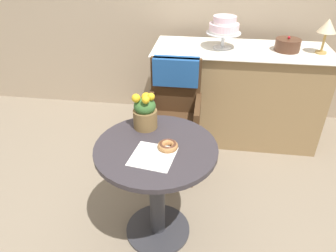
# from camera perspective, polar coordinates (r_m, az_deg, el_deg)

# --- Properties ---
(ground_plane) EXTENTS (8.00, 8.00, 0.00)m
(ground_plane) POSITION_cam_1_polar(r_m,az_deg,el_deg) (2.29, -1.84, -18.50)
(ground_plane) COLOR gray
(cafe_table) EXTENTS (0.72, 0.72, 0.72)m
(cafe_table) POSITION_cam_1_polar(r_m,az_deg,el_deg) (1.93, -2.10, -8.85)
(cafe_table) COLOR #332D33
(cafe_table) RESTS_ON ground
(wicker_chair) EXTENTS (0.42, 0.45, 0.95)m
(wicker_chair) POSITION_cam_1_polar(r_m,az_deg,el_deg) (2.47, 1.17, 4.79)
(wicker_chair) COLOR #472D19
(wicker_chair) RESTS_ON ground
(paper_napkin) EXTENTS (0.26, 0.26, 0.00)m
(paper_napkin) POSITION_cam_1_polar(r_m,az_deg,el_deg) (1.72, -2.81, -5.57)
(paper_napkin) COLOR white
(paper_napkin) RESTS_ON cafe_table
(donut_front) EXTENTS (0.12, 0.12, 0.04)m
(donut_front) POSITION_cam_1_polar(r_m,az_deg,el_deg) (1.77, -0.03, -3.59)
(donut_front) COLOR #AD7542
(donut_front) RESTS_ON cafe_table
(flower_vase) EXTENTS (0.15, 0.15, 0.24)m
(flower_vase) POSITION_cam_1_polar(r_m,az_deg,el_deg) (1.92, -4.27, 2.64)
(flower_vase) COLOR brown
(flower_vase) RESTS_ON cafe_table
(display_counter) EXTENTS (1.56, 0.62, 0.90)m
(display_counter) POSITION_cam_1_polar(r_m,az_deg,el_deg) (3.05, 12.41, 5.66)
(display_counter) COLOR #93754C
(display_counter) RESTS_ON ground
(tiered_cake_stand) EXTENTS (0.30, 0.30, 0.27)m
(tiered_cake_stand) POSITION_cam_1_polar(r_m,az_deg,el_deg) (2.82, 10.25, 17.45)
(tiered_cake_stand) COLOR silver
(tiered_cake_stand) RESTS_ON display_counter
(round_layer_cake) EXTENTS (0.21, 0.21, 0.13)m
(round_layer_cake) POSITION_cam_1_polar(r_m,az_deg,el_deg) (2.93, 21.08, 13.71)
(round_layer_cake) COLOR #4C2D1E
(round_layer_cake) RESTS_ON display_counter
(table_lamp) EXTENTS (0.15, 0.15, 0.28)m
(table_lamp) POSITION_cam_1_polar(r_m,az_deg,el_deg) (2.94, 27.22, 15.81)
(table_lamp) COLOR #B28C47
(table_lamp) RESTS_ON display_counter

